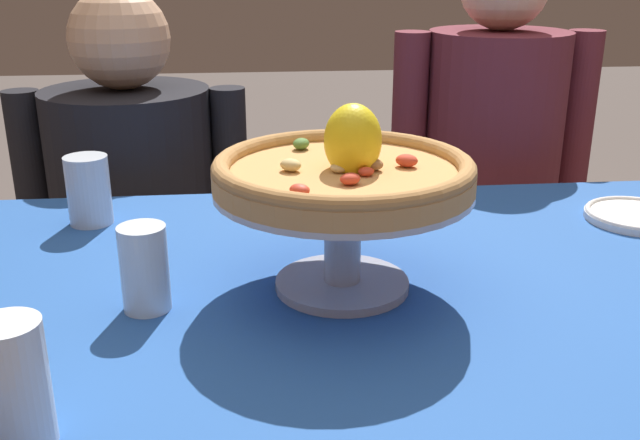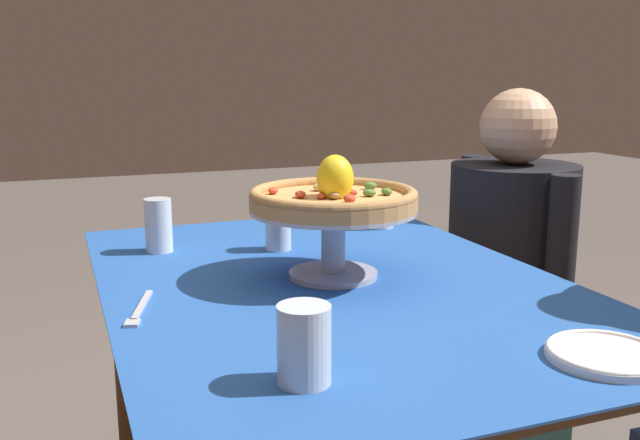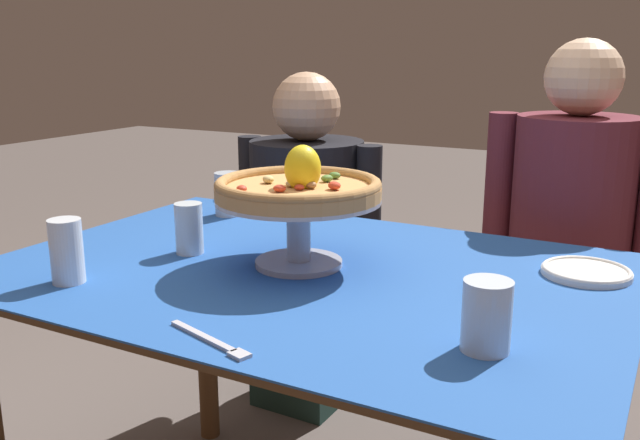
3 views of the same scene
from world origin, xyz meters
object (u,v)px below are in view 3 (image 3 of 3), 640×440
object	(u,v)px
water_glass_front_left	(67,255)
dinner_fork	(213,341)
water_glass_back_left	(228,197)
side_plate	(586,271)
diner_left	(307,245)
diner_right	(565,279)
water_glass_front_right	(486,320)
pizza_stand	(298,221)
pizza	(299,186)
water_glass_side_left	(189,232)

from	to	relation	value
water_glass_front_left	dinner_fork	distance (m)	0.44
water_glass_back_left	side_plate	size ratio (longest dim) A/B	0.67
dinner_fork	diner_left	bearing A→B (deg)	112.56
dinner_fork	diner_right	size ratio (longest dim) A/B	0.15
water_glass_front_right	diner_right	xyz separation A→B (m)	(-0.02, 0.93, -0.22)
pizza_stand	dinner_fork	size ratio (longest dim) A/B	1.83
water_glass_front_right	dinner_fork	bearing A→B (deg)	-155.04
pizza	dinner_fork	xyz separation A→B (m)	(0.08, -0.41, -0.17)
water_glass_side_left	water_glass_front_left	xyz separation A→B (m)	(-0.08, -0.27, 0.01)
pizza	diner_right	xyz separation A→B (m)	(0.44, 0.70, -0.34)
water_glass_back_left	dinner_fork	size ratio (longest dim) A/B	0.63
pizza_stand	side_plate	size ratio (longest dim) A/B	1.96
side_plate	dinner_fork	size ratio (longest dim) A/B	0.94
water_glass_back_left	diner_left	size ratio (longest dim) A/B	0.10
side_plate	diner_right	world-z (taller)	diner_right
pizza	water_glass_back_left	world-z (taller)	pizza
pizza_stand	water_glass_front_right	xyz separation A→B (m)	(0.46, -0.23, -0.05)
water_glass_front_right	water_glass_side_left	distance (m)	0.75
water_glass_side_left	side_plate	bearing A→B (deg)	17.67
water_glass_front_left	side_plate	size ratio (longest dim) A/B	0.72
water_glass_front_right	water_glass_front_left	world-z (taller)	water_glass_front_left
water_glass_side_left	water_glass_front_left	world-z (taller)	water_glass_front_left
water_glass_front_left	dinner_fork	bearing A→B (deg)	-12.98
side_plate	water_glass_side_left	bearing A→B (deg)	-162.33
water_glass_side_left	water_glass_front_left	bearing A→B (deg)	-107.04
side_plate	pizza	bearing A→B (deg)	-158.08
pizza_stand	pizza	xyz separation A→B (m)	(0.00, 0.00, 0.07)
water_glass_side_left	diner_left	size ratio (longest dim) A/B	0.10
water_glass_back_left	water_glass_side_left	size ratio (longest dim) A/B	1.04
side_plate	pizza_stand	bearing A→B (deg)	-158.11
diner_left	diner_right	distance (m)	0.84
water_glass_front_left	dinner_fork	size ratio (longest dim) A/B	0.68
pizza	water_glass_back_left	xyz separation A→B (m)	(-0.40, 0.30, -0.12)
water_glass_side_left	diner_right	world-z (taller)	diner_right
pizza_stand	pizza	bearing A→B (deg)	5.65
water_glass_front_right	water_glass_side_left	xyz separation A→B (m)	(-0.72, 0.19, 0.00)
pizza	diner_left	size ratio (longest dim) A/B	0.31
water_glass_back_left	water_glass_front_left	xyz separation A→B (m)	(0.05, -0.61, 0.00)
pizza	water_glass_back_left	size ratio (longest dim) A/B	2.92
diner_left	pizza	bearing A→B (deg)	-61.69
water_glass_front_right	side_plate	distance (m)	0.46
pizza_stand	water_glass_front_left	xyz separation A→B (m)	(-0.34, -0.31, -0.04)
water_glass_front_right	diner_right	world-z (taller)	diner_right
pizza	water_glass_back_left	distance (m)	0.51
diner_left	water_glass_front_left	bearing A→B (deg)	-87.24
water_glass_side_left	diner_right	distance (m)	1.04
water_glass_side_left	diner_right	xyz separation A→B (m)	(0.70, 0.74, -0.22)
water_glass_back_left	water_glass_front_left	size ratio (longest dim) A/B	0.93
dinner_fork	diner_right	xyz separation A→B (m)	(0.36, 1.11, -0.17)
water_glass_side_left	side_plate	distance (m)	0.85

